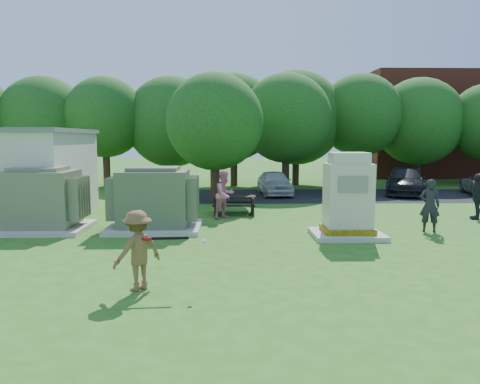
{
  "coord_description": "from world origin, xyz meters",
  "views": [
    {
      "loc": [
        -0.38,
        -10.75,
        3.0
      ],
      "look_at": [
        0.0,
        4.0,
        1.3
      ],
      "focal_mm": 35.0,
      "sensor_mm": 36.0,
      "label": 1
    }
  ],
  "objects_px": {
    "person_by_generator": "(430,206)",
    "person_at_picnic": "(225,194)",
    "car_white": "(275,183)",
    "car_dark": "(405,181)",
    "picnic_table": "(234,203)",
    "transformer_right": "(154,201)",
    "batter": "(138,250)",
    "car_silver_a": "(343,183)",
    "person_walking_right": "(477,197)",
    "generator_cabinet": "(348,200)",
    "transformer_left": "(40,201)"
  },
  "relations": [
    {
      "from": "person_by_generator",
      "to": "person_at_picnic",
      "type": "height_order",
      "value": "person_at_picnic"
    },
    {
      "from": "car_white",
      "to": "car_dark",
      "type": "xyz_separation_m",
      "value": [
        7.07,
        0.12,
        0.05
      ]
    },
    {
      "from": "picnic_table",
      "to": "transformer_right",
      "type": "bearing_deg",
      "value": -130.65
    },
    {
      "from": "batter",
      "to": "car_silver_a",
      "type": "relative_size",
      "value": 0.42
    },
    {
      "from": "person_walking_right",
      "to": "car_white",
      "type": "distance_m",
      "value": 10.26
    },
    {
      "from": "person_by_generator",
      "to": "car_white",
      "type": "distance_m",
      "value": 10.78
    },
    {
      "from": "car_dark",
      "to": "picnic_table",
      "type": "bearing_deg",
      "value": -125.44
    },
    {
      "from": "person_at_picnic",
      "to": "car_dark",
      "type": "bearing_deg",
      "value": -7.1
    },
    {
      "from": "picnic_table",
      "to": "person_by_generator",
      "type": "xyz_separation_m",
      "value": [
        6.22,
        -3.7,
        0.4
      ]
    },
    {
      "from": "generator_cabinet",
      "to": "batter",
      "type": "distance_m",
      "value": 7.31
    },
    {
      "from": "person_at_picnic",
      "to": "car_silver_a",
      "type": "xyz_separation_m",
      "value": [
        6.26,
        7.39,
        -0.28
      ]
    },
    {
      "from": "generator_cabinet",
      "to": "batter",
      "type": "bearing_deg",
      "value": -138.05
    },
    {
      "from": "picnic_table",
      "to": "transformer_left",
      "type": "bearing_deg",
      "value": -154.05
    },
    {
      "from": "person_at_picnic",
      "to": "person_walking_right",
      "type": "bearing_deg",
      "value": -47.15
    },
    {
      "from": "transformer_left",
      "to": "car_dark",
      "type": "bearing_deg",
      "value": 31.3
    },
    {
      "from": "batter",
      "to": "car_dark",
      "type": "xyz_separation_m",
      "value": [
        11.34,
        15.7,
        -0.09
      ]
    },
    {
      "from": "person_by_generator",
      "to": "person_at_picnic",
      "type": "xyz_separation_m",
      "value": [
        -6.58,
        2.72,
        0.05
      ]
    },
    {
      "from": "transformer_left",
      "to": "generator_cabinet",
      "type": "xyz_separation_m",
      "value": [
        9.76,
        -1.29,
        0.16
      ]
    },
    {
      "from": "transformer_left",
      "to": "car_dark",
      "type": "height_order",
      "value": "transformer_left"
    },
    {
      "from": "transformer_right",
      "to": "transformer_left",
      "type": "bearing_deg",
      "value": 180.0
    },
    {
      "from": "person_by_generator",
      "to": "car_silver_a",
      "type": "height_order",
      "value": "person_by_generator"
    },
    {
      "from": "transformer_left",
      "to": "person_by_generator",
      "type": "bearing_deg",
      "value": -2.77
    },
    {
      "from": "person_walking_right",
      "to": "car_silver_a",
      "type": "distance_m",
      "value": 8.4
    },
    {
      "from": "person_by_generator",
      "to": "person_at_picnic",
      "type": "relative_size",
      "value": 0.94
    },
    {
      "from": "person_walking_right",
      "to": "car_dark",
      "type": "distance_m",
      "value": 7.84
    },
    {
      "from": "transformer_right",
      "to": "generator_cabinet",
      "type": "distance_m",
      "value": 6.2
    },
    {
      "from": "car_silver_a",
      "to": "batter",
      "type": "bearing_deg",
      "value": 79.66
    },
    {
      "from": "car_silver_a",
      "to": "person_by_generator",
      "type": "bearing_deg",
      "value": 108.32
    },
    {
      "from": "car_white",
      "to": "person_at_picnic",
      "type": "bearing_deg",
      "value": -113.52
    },
    {
      "from": "batter",
      "to": "person_walking_right",
      "type": "bearing_deg",
      "value": 174.27
    },
    {
      "from": "picnic_table",
      "to": "car_silver_a",
      "type": "xyz_separation_m",
      "value": [
        5.9,
        6.41,
        0.18
      ]
    },
    {
      "from": "transformer_right",
      "to": "person_by_generator",
      "type": "xyz_separation_m",
      "value": [
        8.88,
        -0.61,
        -0.11
      ]
    },
    {
      "from": "car_white",
      "to": "car_silver_a",
      "type": "distance_m",
      "value": 3.66
    },
    {
      "from": "transformer_right",
      "to": "car_white",
      "type": "distance_m",
      "value": 10.62
    },
    {
      "from": "generator_cabinet",
      "to": "car_white",
      "type": "distance_m",
      "value": 10.77
    },
    {
      "from": "transformer_right",
      "to": "picnic_table",
      "type": "bearing_deg",
      "value": 49.35
    },
    {
      "from": "transformer_right",
      "to": "picnic_table",
      "type": "relative_size",
      "value": 1.77
    },
    {
      "from": "transformer_right",
      "to": "car_silver_a",
      "type": "xyz_separation_m",
      "value": [
        8.56,
        9.5,
        -0.34
      ]
    },
    {
      "from": "picnic_table",
      "to": "car_dark",
      "type": "height_order",
      "value": "car_dark"
    },
    {
      "from": "person_at_picnic",
      "to": "person_by_generator",
      "type": "bearing_deg",
      "value": -67.05
    },
    {
      "from": "car_white",
      "to": "person_by_generator",
      "type": "bearing_deg",
      "value": -72.26
    },
    {
      "from": "picnic_table",
      "to": "car_silver_a",
      "type": "height_order",
      "value": "car_silver_a"
    },
    {
      "from": "picnic_table",
      "to": "person_by_generator",
      "type": "distance_m",
      "value": 7.25
    },
    {
      "from": "generator_cabinet",
      "to": "person_walking_right",
      "type": "height_order",
      "value": "generator_cabinet"
    },
    {
      "from": "picnic_table",
      "to": "car_white",
      "type": "height_order",
      "value": "car_white"
    },
    {
      "from": "generator_cabinet",
      "to": "car_silver_a",
      "type": "xyz_separation_m",
      "value": [
        2.5,
        10.79,
        -0.5
      ]
    },
    {
      "from": "generator_cabinet",
      "to": "person_at_picnic",
      "type": "height_order",
      "value": "generator_cabinet"
    },
    {
      "from": "person_by_generator",
      "to": "generator_cabinet",
      "type": "bearing_deg",
      "value": 31.08
    },
    {
      "from": "car_white",
      "to": "car_silver_a",
      "type": "height_order",
      "value": "car_white"
    },
    {
      "from": "transformer_left",
      "to": "transformer_right",
      "type": "relative_size",
      "value": 1.0
    }
  ]
}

